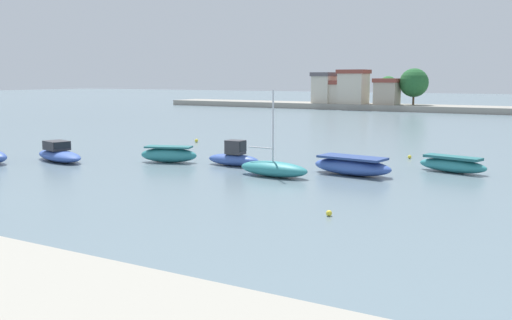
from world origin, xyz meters
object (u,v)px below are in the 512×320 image
object	(u,v)px
moored_boat_5	(274,169)
mooring_buoy_0	(329,213)
mooring_buoy_2	(196,141)
moored_boat_4	(234,157)
mooring_buoy_1	(410,157)
moored_boat_2	(59,154)
moored_boat_6	(352,166)
moored_boat_7	(452,165)
moored_boat_3	(169,155)

from	to	relation	value
moored_boat_5	mooring_buoy_0	size ratio (longest dim) A/B	19.79
mooring_buoy_0	mooring_buoy_2	size ratio (longest dim) A/B	0.83
moored_boat_4	mooring_buoy_1	size ratio (longest dim) A/B	14.48
moored_boat_5	mooring_buoy_2	size ratio (longest dim) A/B	16.43
moored_boat_2	mooring_buoy_0	size ratio (longest dim) A/B	21.64
moored_boat_4	mooring_buoy_2	distance (m)	14.40
mooring_buoy_0	moored_boat_5	bearing A→B (deg)	132.23
moored_boat_6	mooring_buoy_0	bearing A→B (deg)	-66.89
moored_boat_2	moored_boat_6	xyz separation A→B (m)	(19.47, 4.89, 0.04)
moored_boat_5	moored_boat_7	distance (m)	11.03
moored_boat_3	moored_boat_2	bearing A→B (deg)	-173.31
moored_boat_4	moored_boat_7	bearing A→B (deg)	17.49
moored_boat_7	moored_boat_6	bearing A→B (deg)	-127.14
moored_boat_4	mooring_buoy_1	bearing A→B (deg)	43.93
moored_boat_6	moored_boat_4	bearing A→B (deg)	-170.10
moored_boat_2	moored_boat_4	distance (m)	12.28
mooring_buoy_2	moored_boat_3	bearing A→B (deg)	-62.24
mooring_buoy_1	mooring_buoy_2	size ratio (longest dim) A/B	0.85
mooring_buoy_0	mooring_buoy_2	bearing A→B (deg)	137.21
moored_boat_5	moored_boat_3	bearing A→B (deg)	174.41
moored_boat_2	moored_boat_4	xyz separation A→B (m)	(11.45, 4.45, 0.06)
mooring_buoy_2	moored_boat_7	bearing A→B (deg)	-13.37
moored_boat_4	moored_boat_6	xyz separation A→B (m)	(8.03, 0.45, -0.02)
mooring_buoy_1	moored_boat_4	bearing A→B (deg)	-134.64
moored_boat_6	mooring_buoy_2	world-z (taller)	moored_boat_6
moored_boat_6	moored_boat_7	distance (m)	6.32
moored_boat_3	moored_boat_5	bearing A→B (deg)	-28.43
moored_boat_4	moored_boat_6	world-z (taller)	moored_boat_4
moored_boat_3	mooring_buoy_2	distance (m)	12.47
moored_boat_6	mooring_buoy_2	size ratio (longest dim) A/B	16.84
moored_boat_4	moored_boat_5	distance (m)	4.95
mooring_buoy_1	moored_boat_5	bearing A→B (deg)	-112.06
moored_boat_3	moored_boat_5	world-z (taller)	moored_boat_5
moored_boat_5	mooring_buoy_1	bearing A→B (deg)	71.19
moored_boat_2	mooring_buoy_1	distance (m)	24.51
moored_boat_6	moored_boat_7	world-z (taller)	moored_boat_6
mooring_buoy_2	moored_boat_5	bearing A→B (deg)	-40.20
moored_boat_4	moored_boat_7	xyz separation A→B (m)	(12.94, 4.43, -0.08)
moored_boat_3	mooring_buoy_0	xyz separation A→B (m)	(15.64, -8.83, -0.41)
moored_boat_5	mooring_buoy_2	xyz separation A→B (m)	(-14.69, 12.41, -0.31)
moored_boat_6	mooring_buoy_0	distance (m)	10.77
mooring_buoy_1	mooring_buoy_2	world-z (taller)	mooring_buoy_2
moored_boat_5	moored_boat_6	world-z (taller)	moored_boat_5
moored_boat_4	mooring_buoy_1	distance (m)	12.79
moored_boat_2	moored_boat_7	distance (m)	25.95
mooring_buoy_0	mooring_buoy_2	xyz separation A→B (m)	(-21.45, 19.86, 0.03)
moored_boat_6	mooring_buoy_0	world-z (taller)	moored_boat_6
moored_boat_2	mooring_buoy_1	bearing A→B (deg)	49.64
moored_boat_7	mooring_buoy_2	xyz separation A→B (m)	(-23.32, 5.54, -0.32)
moored_boat_3	moored_boat_7	size ratio (longest dim) A/B	0.93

